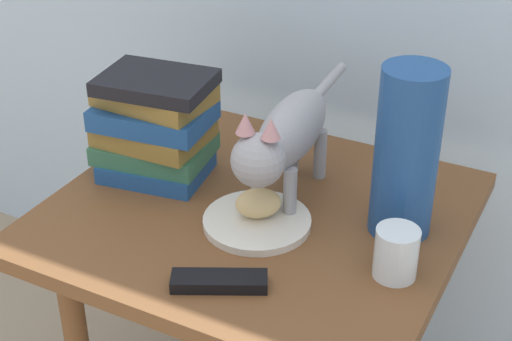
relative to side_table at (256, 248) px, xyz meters
name	(u,v)px	position (x,y,z in m)	size (l,w,h in m)	color
side_table	(256,248)	(0.00, 0.00, 0.00)	(0.72, 0.65, 0.60)	brown
plate	(257,222)	(0.03, -0.05, 0.09)	(0.19, 0.19, 0.01)	silver
bread_roll	(258,203)	(0.02, -0.04, 0.13)	(0.08, 0.06, 0.05)	#E0BC7A
cat	(286,136)	(0.03, 0.05, 0.22)	(0.11, 0.48, 0.23)	#99999E
book_stack	(155,126)	(-0.23, 0.03, 0.19)	(0.24, 0.18, 0.21)	#1E4C8C
green_vase	(406,153)	(0.25, 0.06, 0.24)	(0.11, 0.11, 0.30)	navy
candle_jar	(396,255)	(0.28, -0.07, 0.13)	(0.07, 0.07, 0.08)	silver
tv_remote	(219,281)	(0.05, -0.22, 0.10)	(0.15, 0.04, 0.02)	black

